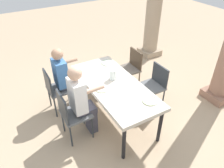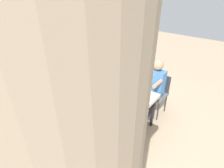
{
  "view_description": "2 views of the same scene",
  "coord_description": "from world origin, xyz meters",
  "px_view_note": "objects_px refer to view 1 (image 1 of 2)",
  "views": [
    {
      "loc": [
        2.65,
        -1.55,
        2.89
      ],
      "look_at": [
        0.07,
        -0.08,
        0.82
      ],
      "focal_mm": 34.75,
      "sensor_mm": 36.0,
      "label": 1
    },
    {
      "loc": [
        -2.06,
        2.4,
        2.61
      ],
      "look_at": [
        -0.12,
        -0.01,
        0.86
      ],
      "focal_mm": 29.13,
      "sensor_mm": 36.0,
      "label": 2
    }
  ],
  "objects_px": {
    "dining_table": "(114,87)",
    "stone_column_near": "(155,3)",
    "chair_west_south": "(56,88)",
    "plate_1": "(102,89)",
    "plate_0": "(108,63)",
    "water_pitcher": "(113,75)",
    "chair_west_north": "(131,66)",
    "chair_mid_south": "(71,112)",
    "chair_mid_north": "(154,84)",
    "diner_man_white": "(82,100)",
    "plate_2": "(150,101)",
    "diner_woman_green": "(64,77)"
  },
  "relations": [
    {
      "from": "plate_1",
      "to": "water_pitcher",
      "type": "bearing_deg",
      "value": 119.29
    },
    {
      "from": "chair_mid_south",
      "to": "plate_2",
      "type": "bearing_deg",
      "value": 61.39
    },
    {
      "from": "plate_1",
      "to": "water_pitcher",
      "type": "distance_m",
      "value": 0.37
    },
    {
      "from": "chair_west_south",
      "to": "plate_2",
      "type": "xyz_separation_m",
      "value": [
        1.4,
        1.08,
        0.24
      ]
    },
    {
      "from": "chair_west_north",
      "to": "diner_woman_green",
      "type": "relative_size",
      "value": 0.66
    },
    {
      "from": "chair_west_north",
      "to": "diner_man_white",
      "type": "height_order",
      "value": "diner_man_white"
    },
    {
      "from": "chair_mid_south",
      "to": "plate_0",
      "type": "height_order",
      "value": "chair_mid_south"
    },
    {
      "from": "diner_woman_green",
      "to": "plate_0",
      "type": "xyz_separation_m",
      "value": [
        0.03,
        0.9,
        0.07
      ]
    },
    {
      "from": "stone_column_near",
      "to": "water_pitcher",
      "type": "distance_m",
      "value": 2.74
    },
    {
      "from": "plate_2",
      "to": "chair_west_south",
      "type": "bearing_deg",
      "value": -142.15
    },
    {
      "from": "dining_table",
      "to": "diner_man_white",
      "type": "xyz_separation_m",
      "value": [
        0.09,
        -0.65,
        0.04
      ]
    },
    {
      "from": "plate_0",
      "to": "water_pitcher",
      "type": "distance_m",
      "value": 0.58
    },
    {
      "from": "diner_woman_green",
      "to": "diner_man_white",
      "type": "xyz_separation_m",
      "value": [
        0.81,
        0.0,
        0.03
      ]
    },
    {
      "from": "plate_0",
      "to": "plate_2",
      "type": "xyz_separation_m",
      "value": [
        1.37,
        -0.01,
        0.0
      ]
    },
    {
      "from": "chair_west_north",
      "to": "plate_0",
      "type": "xyz_separation_m",
      "value": [
        0.02,
        -0.59,
        0.26
      ]
    },
    {
      "from": "plate_1",
      "to": "plate_2",
      "type": "distance_m",
      "value": 0.82
    },
    {
      "from": "chair_west_south",
      "to": "chair_mid_north",
      "type": "relative_size",
      "value": 1.01
    },
    {
      "from": "plate_1",
      "to": "plate_2",
      "type": "relative_size",
      "value": 0.93
    },
    {
      "from": "dining_table",
      "to": "stone_column_near",
      "type": "height_order",
      "value": "stone_column_near"
    },
    {
      "from": "chair_west_south",
      "to": "plate_1",
      "type": "relative_size",
      "value": 3.95
    },
    {
      "from": "chair_mid_south",
      "to": "water_pitcher",
      "type": "distance_m",
      "value": 0.98
    },
    {
      "from": "chair_mid_north",
      "to": "plate_0",
      "type": "xyz_separation_m",
      "value": [
        -0.78,
        -0.59,
        0.24
      ]
    },
    {
      "from": "chair_west_south",
      "to": "chair_west_north",
      "type": "bearing_deg",
      "value": 90.0
    },
    {
      "from": "chair_west_south",
      "to": "plate_2",
      "type": "height_order",
      "value": "chair_west_south"
    },
    {
      "from": "chair_west_north",
      "to": "plate_1",
      "type": "height_order",
      "value": "chair_west_north"
    },
    {
      "from": "plate_2",
      "to": "water_pitcher",
      "type": "relative_size",
      "value": 1.27
    },
    {
      "from": "chair_mid_south",
      "to": "diner_man_white",
      "type": "xyz_separation_m",
      "value": [
        0.0,
        0.2,
        0.18
      ]
    },
    {
      "from": "plate_0",
      "to": "chair_west_south",
      "type": "bearing_deg",
      "value": -91.16
    },
    {
      "from": "dining_table",
      "to": "chair_mid_north",
      "type": "xyz_separation_m",
      "value": [
        0.09,
        0.84,
        -0.17
      ]
    },
    {
      "from": "dining_table",
      "to": "water_pitcher",
      "type": "bearing_deg",
      "value": 157.71
    },
    {
      "from": "chair_mid_north",
      "to": "plate_2",
      "type": "height_order",
      "value": "chair_mid_north"
    },
    {
      "from": "diner_man_white",
      "to": "water_pitcher",
      "type": "distance_m",
      "value": 0.76
    },
    {
      "from": "diner_woman_green",
      "to": "chair_mid_north",
      "type": "bearing_deg",
      "value": 61.62
    },
    {
      "from": "plate_0",
      "to": "plate_2",
      "type": "distance_m",
      "value": 1.37
    },
    {
      "from": "chair_mid_north",
      "to": "plate_2",
      "type": "xyz_separation_m",
      "value": [
        0.59,
        -0.59,
        0.24
      ]
    },
    {
      "from": "chair_mid_south",
      "to": "plate_2",
      "type": "xyz_separation_m",
      "value": [
        0.59,
        1.09,
        0.22
      ]
    },
    {
      "from": "dining_table",
      "to": "stone_column_near",
      "type": "bearing_deg",
      "value": 128.39
    },
    {
      "from": "chair_west_south",
      "to": "chair_mid_south",
      "type": "xyz_separation_m",
      "value": [
        0.8,
        -0.0,
        0.02
      ]
    },
    {
      "from": "chair_mid_south",
      "to": "stone_column_near",
      "type": "xyz_separation_m",
      "value": [
        -1.83,
        3.05,
        0.91
      ]
    },
    {
      "from": "diner_woman_green",
      "to": "water_pitcher",
      "type": "relative_size",
      "value": 6.84
    },
    {
      "from": "chair_west_north",
      "to": "chair_mid_north",
      "type": "height_order",
      "value": "chair_mid_north"
    },
    {
      "from": "chair_mid_south",
      "to": "plate_0",
      "type": "bearing_deg",
      "value": 125.42
    },
    {
      "from": "plate_0",
      "to": "plate_1",
      "type": "xyz_separation_m",
      "value": [
        0.72,
        -0.51,
        0.0
      ]
    },
    {
      "from": "plate_1",
      "to": "water_pitcher",
      "type": "height_order",
      "value": "water_pitcher"
    },
    {
      "from": "plate_1",
      "to": "stone_column_near",
      "type": "bearing_deg",
      "value": 125.81
    },
    {
      "from": "diner_woman_green",
      "to": "water_pitcher",
      "type": "bearing_deg",
      "value": 51.38
    },
    {
      "from": "chair_west_north",
      "to": "plate_2",
      "type": "bearing_deg",
      "value": -23.11
    },
    {
      "from": "chair_west_south",
      "to": "plate_0",
      "type": "height_order",
      "value": "chair_west_south"
    },
    {
      "from": "chair_mid_north",
      "to": "diner_man_white",
      "type": "relative_size",
      "value": 0.65
    },
    {
      "from": "plate_0",
      "to": "plate_2",
      "type": "relative_size",
      "value": 1.01
    }
  ]
}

